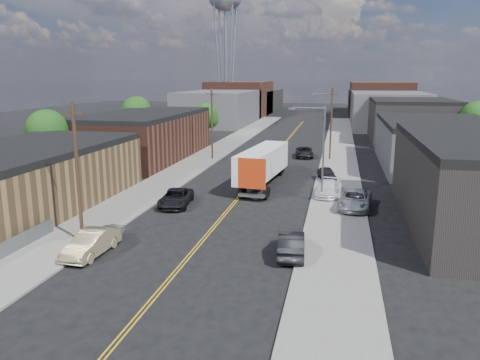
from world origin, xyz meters
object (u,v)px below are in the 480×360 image
at_px(car_left_b, 91,243).
at_px(car_ahead_truck, 304,152).
at_px(water_tower, 225,3).
at_px(car_right_lot_a, 355,200).
at_px(car_right_lot_b, 327,188).
at_px(semi_truck, 265,162).
at_px(car_right_lot_c, 327,174).
at_px(car_left_c, 176,198).
at_px(car_right_oncoming, 291,244).
at_px(car_left_a, 104,237).

height_order(car_left_b, car_ahead_truck, car_left_b).
bearing_deg(water_tower, car_right_lot_a, -69.29).
bearing_deg(car_right_lot_b, semi_truck, 151.01).
distance_m(car_right_lot_a, car_right_lot_c, 11.64).
xyz_separation_m(car_right_lot_a, car_right_lot_b, (-2.53, 4.11, -0.09)).
relative_size(semi_truck, car_left_c, 2.95).
distance_m(car_left_b, car_right_oncoming, 13.26).
relative_size(car_left_a, car_right_lot_b, 0.80).
bearing_deg(car_right_oncoming, water_tower, -78.90).
distance_m(car_left_c, car_ahead_truck, 30.40).
bearing_deg(water_tower, car_ahead_truck, -66.33).
bearing_deg(car_right_lot_a, car_left_a, -137.04).
xyz_separation_m(car_left_c, car_right_lot_a, (16.00, 2.03, 0.20)).
height_order(car_right_lot_a, car_right_lot_b, car_right_lot_a).
height_order(car_right_lot_a, car_right_lot_c, car_right_lot_a).
bearing_deg(car_right_lot_b, car_left_b, -123.58).
xyz_separation_m(car_right_oncoming, car_right_lot_c, (1.61, 23.31, 0.05)).
xyz_separation_m(car_left_c, car_right_oncoming, (11.59, -9.99, 0.05)).
bearing_deg(car_left_a, water_tower, 100.11).
bearing_deg(water_tower, car_right_lot_b, -69.88).
height_order(car_left_c, car_right_lot_a, car_right_lot_a).
relative_size(car_left_c, car_right_lot_a, 0.94).
bearing_deg(car_right_lot_a, water_tower, 117.18).
xyz_separation_m(semi_truck, car_left_c, (-6.50, -10.79, -1.60)).
xyz_separation_m(water_tower, car_left_b, (15.60, -101.96, -29.82)).
height_order(car_right_lot_c, car_ahead_truck, car_right_lot_c).
bearing_deg(car_right_oncoming, car_right_lot_c, -98.91).
distance_m(semi_truck, car_right_lot_b, 8.52).
xyz_separation_m(car_right_oncoming, car_right_lot_b, (1.88, 16.12, 0.06)).
xyz_separation_m(water_tower, car_left_c, (17.00, -89.32, -29.89)).
bearing_deg(car_left_b, semi_truck, 74.00).
xyz_separation_m(car_right_lot_b, car_right_lot_c, (-0.27, 7.19, -0.00)).
xyz_separation_m(water_tower, car_right_lot_c, (30.20, -76.00, -29.79)).
bearing_deg(car_right_lot_c, car_left_c, -147.96).
xyz_separation_m(car_left_a, car_right_lot_c, (14.60, 24.16, 0.19)).
relative_size(car_right_oncoming, car_ahead_truck, 0.92).
bearing_deg(car_right_oncoming, car_left_c, -45.72).
bearing_deg(car_right_lot_c, car_right_lot_a, -89.29).
distance_m(semi_truck, car_right_oncoming, 21.45).
xyz_separation_m(car_left_a, car_ahead_truck, (10.90, 39.72, 0.07)).
bearing_deg(water_tower, car_left_c, -79.22).
xyz_separation_m(car_left_b, car_right_lot_b, (14.87, 18.77, 0.04)).
distance_m(car_right_lot_c, car_ahead_truck, 15.99).
relative_size(car_left_a, car_left_b, 0.78).
relative_size(car_left_b, car_right_lot_c, 1.20).
bearing_deg(water_tower, car_right_oncoming, -73.94).
xyz_separation_m(car_left_b, car_ahead_truck, (10.90, 41.52, -0.08)).
relative_size(water_tower, car_right_lot_b, 7.49).
bearing_deg(car_right_lot_c, car_right_lot_b, -101.08).
distance_m(semi_truck, car_left_b, 24.78).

